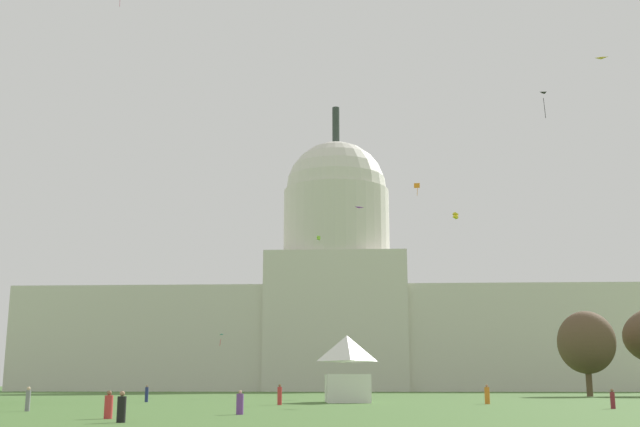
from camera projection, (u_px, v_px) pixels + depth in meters
name	position (u px, v px, depth m)	size (l,w,h in m)	color
capitol_building	(337.00, 310.00, 187.26)	(148.64, 26.47, 69.55)	beige
event_tent	(347.00, 368.00, 78.89)	(4.99, 7.14, 6.59)	white
tree_east_mid	(586.00, 343.00, 113.36)	(11.37, 11.34, 12.08)	brown
person_red_back_right	(280.00, 395.00, 69.51)	(0.50, 0.50, 1.79)	red
person_red_near_tree_east	(109.00, 406.00, 42.90)	(0.57, 0.57, 1.51)	red
person_black_edge_west	(122.00, 408.00, 38.82)	(0.60, 0.60, 1.52)	black
person_maroon_back_center	(613.00, 399.00, 59.19)	(0.49, 0.49, 1.48)	maroon
person_purple_lawn_far_right	(240.00, 404.00, 48.56)	(0.63, 0.63, 1.47)	#703D93
person_orange_aisle_center	(487.00, 395.00, 72.45)	(0.62, 0.62, 1.76)	orange
person_grey_edge_east	(28.00, 400.00, 54.14)	(0.39, 0.39, 1.65)	gray
person_navy_near_tent	(147.00, 394.00, 79.72)	(0.41, 0.41, 1.68)	navy
kite_black_high	(547.00, 97.00, 115.73)	(1.27, 1.28, 3.65)	black
kite_orange_mid	(417.00, 186.00, 134.98)	(1.01, 0.41, 2.28)	orange
kite_lime_mid	(318.00, 238.00, 152.74)	(0.80, 0.77, 0.79)	#8CD133
kite_violet_mid	(358.00, 210.00, 135.07)	(1.48, 1.21, 0.20)	purple
kite_turquoise_low	(219.00, 337.00, 163.62)	(0.98, 1.20, 1.94)	teal
kite_yellow_mid	(456.00, 216.00, 119.22)	(0.91, 0.87, 0.95)	yellow
kite_gold_high	(601.00, 62.00, 116.20)	(1.51, 0.98, 0.14)	gold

